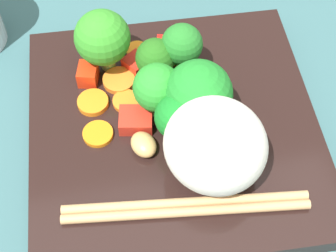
# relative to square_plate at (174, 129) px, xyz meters

# --- Properties ---
(ground_plane) EXTENTS (1.10, 1.10, 0.02)m
(ground_plane) POSITION_rel_square_plate_xyz_m (0.00, 0.00, -0.02)
(ground_plane) COLOR #345C60
(square_plate) EXTENTS (0.28, 0.28, 0.02)m
(square_plate) POSITION_rel_square_plate_xyz_m (0.00, 0.00, 0.00)
(square_plate) COLOR black
(square_plate) RESTS_ON ground_plane
(rice_mound) EXTENTS (0.12, 0.12, 0.08)m
(rice_mound) POSITION_rel_square_plate_xyz_m (0.05, 0.02, 0.05)
(rice_mound) COLOR white
(rice_mound) RESTS_ON square_plate
(broccoli_floret_0) EXTENTS (0.04, 0.04, 0.05)m
(broccoli_floret_0) POSITION_rel_square_plate_xyz_m (-0.05, -0.01, 0.04)
(broccoli_floret_0) COLOR #51983D
(broccoli_floret_0) RESTS_ON square_plate
(broccoli_floret_1) EXTENTS (0.04, 0.04, 0.05)m
(broccoli_floret_1) POSITION_rel_square_plate_xyz_m (0.02, -0.00, 0.04)
(broccoli_floret_1) COLOR #80B956
(broccoli_floret_1) RESTS_ON square_plate
(broccoli_floret_2) EXTENTS (0.04, 0.04, 0.06)m
(broccoli_floret_2) POSITION_rel_square_plate_xyz_m (-0.06, 0.02, 0.05)
(broccoli_floret_2) COLOR #629844
(broccoli_floret_2) RESTS_ON square_plate
(broccoli_floret_3) EXTENTS (0.05, 0.05, 0.07)m
(broccoli_floret_3) POSITION_rel_square_plate_xyz_m (-0.08, -0.05, 0.05)
(broccoli_floret_3) COLOR #7AAF52
(broccoli_floret_3) RESTS_ON square_plate
(broccoli_floret_4) EXTENTS (0.04, 0.04, 0.06)m
(broccoli_floret_4) POSITION_rel_square_plate_xyz_m (-0.02, -0.01, 0.04)
(broccoli_floret_4) COLOR #5A9048
(broccoli_floret_4) RESTS_ON square_plate
(broccoli_floret_5) EXTENTS (0.06, 0.06, 0.07)m
(broccoli_floret_5) POSITION_rel_square_plate_xyz_m (-0.01, 0.02, 0.05)
(broccoli_floret_5) COLOR #6EA854
(broccoli_floret_5) RESTS_ON square_plate
(carrot_slice_0) EXTENTS (0.03, 0.03, 0.00)m
(carrot_slice_0) POSITION_rel_square_plate_xyz_m (-0.03, -0.04, 0.01)
(carrot_slice_0) COLOR orange
(carrot_slice_0) RESTS_ON square_plate
(carrot_slice_1) EXTENTS (0.04, 0.04, 0.00)m
(carrot_slice_1) POSITION_rel_square_plate_xyz_m (-0.00, -0.07, 0.01)
(carrot_slice_1) COLOR orange
(carrot_slice_1) RESTS_ON square_plate
(carrot_slice_2) EXTENTS (0.04, 0.04, 0.01)m
(carrot_slice_2) POSITION_rel_square_plate_xyz_m (-0.04, -0.07, 0.01)
(carrot_slice_2) COLOR orange
(carrot_slice_2) RESTS_ON square_plate
(carrot_slice_3) EXTENTS (0.04, 0.04, 0.01)m
(carrot_slice_3) POSITION_rel_square_plate_xyz_m (-0.06, -0.04, 0.01)
(carrot_slice_3) COLOR orange
(carrot_slice_3) RESTS_ON square_plate
(carrot_slice_4) EXTENTS (0.03, 0.03, 0.00)m
(carrot_slice_4) POSITION_rel_square_plate_xyz_m (-0.09, -0.02, 0.01)
(carrot_slice_4) COLOR orange
(carrot_slice_4) RESTS_ON square_plate
(carrot_slice_5) EXTENTS (0.03, 0.03, 0.01)m
(carrot_slice_5) POSITION_rel_square_plate_xyz_m (-0.04, 0.01, 0.01)
(carrot_slice_5) COLOR orange
(carrot_slice_5) RESTS_ON square_plate
(pepper_chunk_0) EXTENTS (0.03, 0.03, 0.01)m
(pepper_chunk_0) POSITION_rel_square_plate_xyz_m (-0.01, -0.03, 0.02)
(pepper_chunk_0) COLOR red
(pepper_chunk_0) RESTS_ON square_plate
(pepper_chunk_2) EXTENTS (0.03, 0.03, 0.01)m
(pepper_chunk_2) POSITION_rel_square_plate_xyz_m (-0.07, -0.02, 0.02)
(pepper_chunk_2) COLOR red
(pepper_chunk_2) RESTS_ON square_plate
(pepper_chunk_3) EXTENTS (0.03, 0.03, 0.02)m
(pepper_chunk_3) POSITION_rel_square_plate_xyz_m (-0.08, 0.01, 0.02)
(pepper_chunk_3) COLOR red
(pepper_chunk_3) RESTS_ON square_plate
(pepper_chunk_4) EXTENTS (0.03, 0.02, 0.02)m
(pepper_chunk_4) POSITION_rel_square_plate_xyz_m (-0.07, -0.07, 0.02)
(pepper_chunk_4) COLOR red
(pepper_chunk_4) RESTS_ON square_plate
(chicken_piece_0) EXTENTS (0.03, 0.03, 0.02)m
(chicken_piece_0) POSITION_rel_square_plate_xyz_m (0.02, -0.03, 0.02)
(chicken_piece_0) COLOR tan
(chicken_piece_0) RESTS_ON square_plate
(chopstick_pair) EXTENTS (0.04, 0.21, 0.01)m
(chopstick_pair) POSITION_rel_square_plate_xyz_m (0.09, -0.01, 0.01)
(chopstick_pair) COLOR tan
(chopstick_pair) RESTS_ON square_plate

